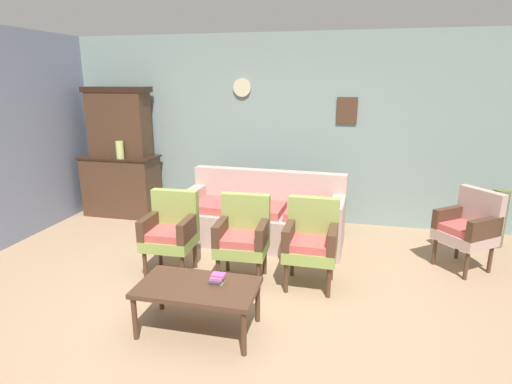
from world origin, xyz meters
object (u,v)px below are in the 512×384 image
(floral_couch, at_px, (263,218))
(coffee_table, at_px, (198,290))
(armchair_row_middle, at_px, (243,235))
(book_stack_on_table, at_px, (217,279))
(side_cabinet, at_px, (122,185))
(floor_vase_by_wall, at_px, (498,218))
(wingback_chair_by_fireplace, at_px, (469,226))
(armchair_near_cabinet, at_px, (171,229))
(armchair_by_doorway, at_px, (311,239))
(vase_on_cabinet, at_px, (120,150))

(floral_couch, height_order, coffee_table, floral_couch)
(armchair_row_middle, distance_m, book_stack_on_table, 0.93)
(side_cabinet, xyz_separation_m, floral_couch, (2.40, -0.62, -0.14))
(armchair_row_middle, bearing_deg, side_cabinet, 144.88)
(floor_vase_by_wall, bearing_deg, book_stack_on_table, -138.84)
(wingback_chair_by_fireplace, relative_size, coffee_table, 0.90)
(armchair_near_cabinet, bearing_deg, armchair_by_doorway, 2.43)
(side_cabinet, relative_size, floral_couch, 0.55)
(wingback_chair_by_fireplace, bearing_deg, floral_couch, 173.85)
(vase_on_cabinet, xyz_separation_m, armchair_by_doorway, (2.98, -1.47, -0.56))
(floral_couch, height_order, floor_vase_by_wall, floral_couch)
(armchair_near_cabinet, height_order, armchair_row_middle, same)
(coffee_table, distance_m, book_stack_on_table, 0.19)
(side_cabinet, height_order, wingback_chair_by_fireplace, side_cabinet)
(armchair_near_cabinet, relative_size, armchair_row_middle, 1.00)
(side_cabinet, xyz_separation_m, wingback_chair_by_fireplace, (4.78, -0.88, 0.03))
(armchair_row_middle, bearing_deg, floral_couch, 90.53)
(floral_couch, bearing_deg, vase_on_cabinet, 169.06)
(wingback_chair_by_fireplace, xyz_separation_m, coffee_table, (-2.50, -1.82, -0.12))
(armchair_row_middle, bearing_deg, book_stack_on_table, -88.52)
(armchair_by_doorway, height_order, floor_vase_by_wall, armchair_by_doorway)
(side_cabinet, height_order, coffee_table, side_cabinet)
(armchair_by_doorway, bearing_deg, wingback_chair_by_fireplace, 25.11)
(wingback_chair_by_fireplace, distance_m, coffee_table, 3.10)
(coffee_table, bearing_deg, side_cabinet, 130.22)
(armchair_by_doorway, relative_size, floor_vase_by_wall, 1.21)
(floral_couch, height_order, book_stack_on_table, floral_couch)
(vase_on_cabinet, distance_m, coffee_table, 3.38)
(armchair_near_cabinet, bearing_deg, vase_on_cabinet, 133.76)
(armchair_row_middle, xyz_separation_m, wingback_chair_by_fireplace, (2.37, 0.82, 0.00))
(wingback_chair_by_fireplace, height_order, floor_vase_by_wall, wingback_chair_by_fireplace)
(floral_couch, distance_m, book_stack_on_table, 2.01)
(wingback_chair_by_fireplace, bearing_deg, armchair_row_middle, -161.03)
(armchair_near_cabinet, distance_m, book_stack_on_table, 1.23)
(armchair_near_cabinet, bearing_deg, wingback_chair_by_fireplace, 14.89)
(armchair_row_middle, distance_m, floor_vase_by_wall, 3.32)
(vase_on_cabinet, relative_size, armchair_row_middle, 0.29)
(floral_couch, distance_m, armchair_by_doorway, 1.27)
(side_cabinet, relative_size, floor_vase_by_wall, 1.55)
(vase_on_cabinet, height_order, book_stack_on_table, vase_on_cabinet)
(armchair_near_cabinet, relative_size, floor_vase_by_wall, 1.21)
(side_cabinet, height_order, vase_on_cabinet, vase_on_cabinet)
(side_cabinet, distance_m, armchair_row_middle, 2.94)
(armchair_row_middle, height_order, book_stack_on_table, armchair_row_middle)
(vase_on_cabinet, height_order, armchair_row_middle, vase_on_cabinet)
(side_cabinet, bearing_deg, wingback_chair_by_fireplace, -10.40)
(armchair_by_doorway, distance_m, wingback_chair_by_fireplace, 1.84)
(side_cabinet, relative_size, armchair_row_middle, 1.28)
(armchair_near_cabinet, relative_size, wingback_chair_by_fireplace, 1.00)
(wingback_chair_by_fireplace, distance_m, floor_vase_by_wall, 0.96)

